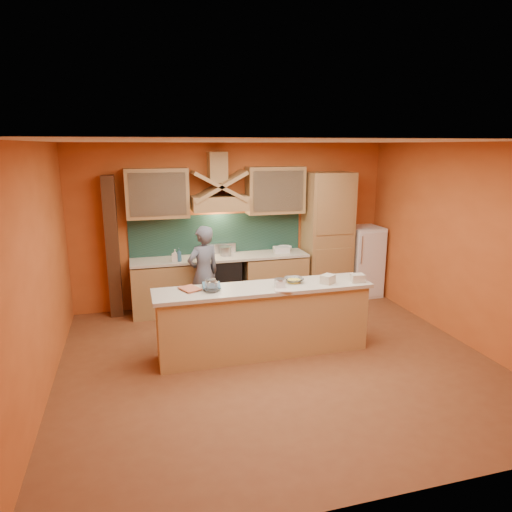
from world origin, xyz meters
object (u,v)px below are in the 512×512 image
object	(u,v)px
stove	(221,283)
kitchen_scale	(280,284)
fridge	(363,261)
person	(204,274)
mixing_bowl	(294,280)

from	to	relation	value
stove	kitchen_scale	distance (m)	2.11
fridge	person	xyz separation A→B (m)	(-3.08, -0.48, 0.12)
stove	fridge	size ratio (longest dim) A/B	0.69
stove	mixing_bowl	xyz separation A→B (m)	(0.65, -1.83, 0.53)
stove	person	world-z (taller)	person
fridge	kitchen_scale	distance (m)	3.08
fridge	kitchen_scale	world-z (taller)	fridge
fridge	stove	bearing A→B (deg)	180.00
stove	kitchen_scale	size ratio (longest dim) A/B	7.26
stove	kitchen_scale	bearing A→B (deg)	-79.12
person	kitchen_scale	world-z (taller)	person
mixing_bowl	kitchen_scale	bearing A→B (deg)	-146.33
kitchen_scale	mixing_bowl	xyz separation A→B (m)	(0.26, 0.17, -0.02)
stove	kitchen_scale	xyz separation A→B (m)	(0.39, -2.01, 0.55)
fridge	mixing_bowl	distance (m)	2.77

